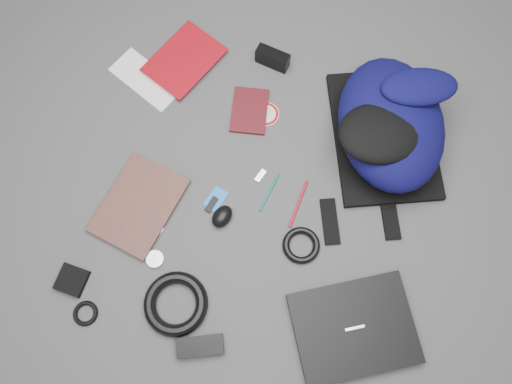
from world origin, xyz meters
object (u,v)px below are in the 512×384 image
(textbook_red, at_px, (164,45))
(mouse, at_px, (222,216))
(laptop, at_px, (354,328))
(power_brick, at_px, (200,346))
(dvd_case, at_px, (250,111))
(compact_camera, at_px, (273,58))
(pouch, at_px, (72,280))
(backpack, at_px, (391,124))
(comic_book, at_px, (110,190))

(textbook_red, xyz_separation_m, mouse, (0.39, -0.51, 0.01))
(laptop, relative_size, power_brick, 2.55)
(dvd_case, xyz_separation_m, mouse, (0.04, -0.37, 0.01))
(textbook_red, distance_m, power_brick, 1.01)
(laptop, xyz_separation_m, mouse, (-0.47, 0.19, 0.00))
(compact_camera, xyz_separation_m, power_brick, (0.09, -0.95, -0.02))
(dvd_case, height_order, compact_camera, compact_camera)
(laptop, relative_size, pouch, 4.11)
(mouse, bearing_deg, backpack, 61.86)
(comic_book, distance_m, pouch, 0.30)
(compact_camera, xyz_separation_m, pouch, (-0.34, -0.89, -0.02))
(backpack, bearing_deg, compact_camera, 138.01)
(pouch, bearing_deg, laptop, 8.88)
(textbook_red, bearing_deg, compact_camera, 29.80)
(power_brick, bearing_deg, textbook_red, 92.71)
(dvd_case, height_order, mouse, mouse)
(textbook_red, height_order, power_brick, power_brick)
(power_brick, bearing_deg, backpack, 42.41)
(mouse, height_order, power_brick, mouse)
(backpack, xyz_separation_m, laptop, (0.07, -0.62, -0.09))
(backpack, relative_size, comic_book, 1.74)
(comic_book, distance_m, dvd_case, 0.52)
(laptop, distance_m, dvd_case, 0.76)
(backpack, distance_m, comic_book, 0.90)
(laptop, bearing_deg, power_brick, 174.37)
(compact_camera, height_order, power_brick, compact_camera)
(dvd_case, distance_m, compact_camera, 0.20)
(comic_book, height_order, dvd_case, comic_book)
(textbook_red, height_order, pouch, textbook_red)
(textbook_red, distance_m, dvd_case, 0.38)
(comic_book, bearing_deg, backpack, 39.45)
(laptop, height_order, comic_book, laptop)
(compact_camera, bearing_deg, power_brick, -77.75)
(backpack, height_order, laptop, backpack)
(backpack, height_order, textbook_red, backpack)
(backpack, relative_size, laptop, 1.47)
(backpack, relative_size, textbook_red, 2.00)
(compact_camera, relative_size, mouse, 1.47)
(comic_book, distance_m, power_brick, 0.56)
(laptop, bearing_deg, textbook_red, 110.47)
(mouse, distance_m, pouch, 0.49)
(comic_book, bearing_deg, compact_camera, 69.23)
(compact_camera, height_order, mouse, compact_camera)
(textbook_red, bearing_deg, pouch, -66.80)
(backpack, distance_m, power_brick, 0.88)
(textbook_red, relative_size, compact_camera, 2.21)
(pouch, bearing_deg, mouse, 41.78)
(comic_book, height_order, power_brick, power_brick)
(backpack, bearing_deg, textbook_red, 150.67)
(mouse, xyz_separation_m, power_brick, (0.07, -0.38, -0.00))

